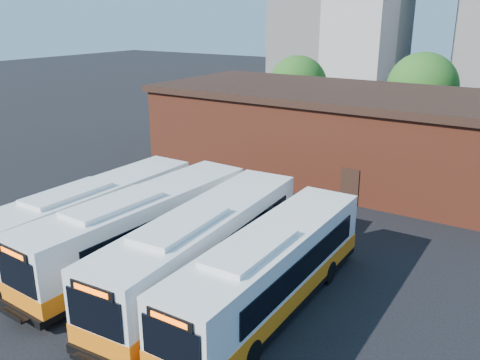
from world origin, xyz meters
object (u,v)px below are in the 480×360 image
Objects in this scene: bus_west at (95,217)px; bus_mideast at (203,252)px; bus_midwest at (142,231)px; transit_worker at (79,322)px; bus_east at (270,274)px.

bus_west is 7.31m from bus_mideast.
transit_worker is at bearing -64.40° from bus_midwest.
bus_west is 3.41m from bus_midwest.
bus_east is at bearing -1.10° from bus_west.
bus_mideast is (7.31, -0.26, 0.11)m from bus_west.
transit_worker is at bearing -45.36° from bus_west.
bus_east is (3.41, -0.02, -0.09)m from bus_mideast.
bus_mideast reaches higher than transit_worker.
bus_midwest is (3.40, -0.07, 0.08)m from bus_west.
bus_midwest reaches higher than bus_east.
bus_west is 0.93× the size of bus_mideast.
bus_east is at bearing -4.29° from bus_mideast.
bus_midwest is 7.31m from bus_east.
bus_west is at bearing 173.90° from bus_mideast.
bus_mideast is 1.06× the size of bus_east.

